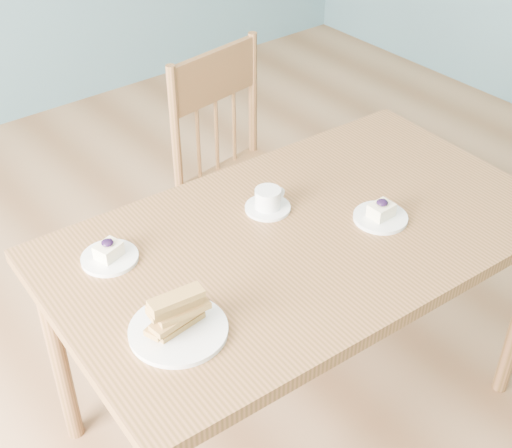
% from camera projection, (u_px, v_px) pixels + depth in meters
% --- Properties ---
extents(room, '(5.01, 5.01, 2.71)m').
position_uv_depth(room, '(299.00, 15.00, 1.58)').
color(room, '#9F714A').
rests_on(room, ground).
extents(dining_table, '(1.43, 0.86, 0.74)m').
position_uv_depth(dining_table, '(302.00, 253.00, 1.99)').
color(dining_table, brown).
rests_on(dining_table, ground).
extents(dining_chair, '(0.49, 0.47, 0.95)m').
position_uv_depth(dining_chair, '(244.00, 177.00, 2.64)').
color(dining_chair, brown).
rests_on(dining_chair, ground).
extents(cheesecake_plate_near, '(0.15, 0.15, 0.06)m').
position_uv_depth(cheesecake_plate_near, '(381.00, 214.00, 1.98)').
color(cheesecake_plate_near, white).
rests_on(cheesecake_plate_near, dining_table).
extents(cheesecake_plate_far, '(0.15, 0.15, 0.06)m').
position_uv_depth(cheesecake_plate_far, '(109.00, 255.00, 1.84)').
color(cheesecake_plate_far, white).
rests_on(cheesecake_plate_far, dining_table).
extents(coffee_cup, '(0.13, 0.13, 0.07)m').
position_uv_depth(coffee_cup, '(268.00, 201.00, 2.01)').
color(coffee_cup, white).
rests_on(coffee_cup, dining_table).
extents(biscotti_plate, '(0.23, 0.23, 0.12)m').
position_uv_depth(biscotti_plate, '(177.00, 319.00, 1.61)').
color(biscotti_plate, white).
rests_on(biscotti_plate, dining_table).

